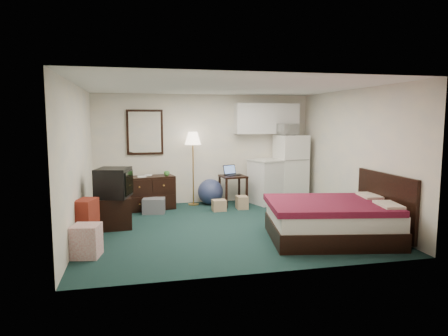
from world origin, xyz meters
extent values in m
cube|color=#122A27|center=(0.00, 0.00, 0.00)|extent=(5.00, 4.50, 0.01)
cube|color=silver|center=(0.00, 0.00, 2.50)|extent=(5.00, 4.50, 0.01)
cube|color=silver|center=(0.00, 2.25, 1.25)|extent=(5.00, 0.01, 2.50)
cube|color=silver|center=(0.00, -2.25, 1.25)|extent=(5.00, 0.01, 2.50)
cube|color=silver|center=(-2.50, 0.00, 1.25)|extent=(0.01, 4.50, 2.50)
cube|color=silver|center=(2.50, 0.00, 1.25)|extent=(0.01, 4.50, 2.50)
sphere|color=navy|center=(0.08, 1.96, 0.29)|extent=(0.64, 0.64, 0.58)
imported|color=white|center=(1.89, 1.89, 1.73)|extent=(0.55, 0.44, 0.33)
imported|color=#98795D|center=(-1.54, 1.64, 0.84)|extent=(0.18, 0.02, 0.24)
imported|color=#98795D|center=(-1.40, 1.80, 0.83)|extent=(0.16, 0.04, 0.22)
imported|color=#499B42|center=(-0.92, 1.73, 0.78)|extent=(0.13, 0.11, 0.13)
camera|label=1|loc=(-1.58, -6.87, 1.93)|focal=32.00mm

